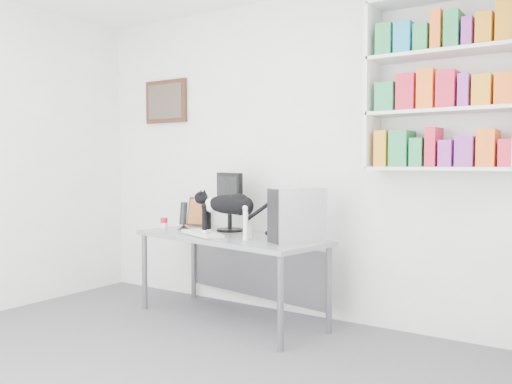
% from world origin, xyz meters
% --- Properties ---
extents(room, '(4.01, 4.01, 2.70)m').
position_xyz_m(room, '(0.00, 0.00, 1.35)').
color(room, '#58585D').
rests_on(room, ground).
extents(bookshelf, '(1.03, 0.28, 1.24)m').
position_xyz_m(bookshelf, '(1.40, 1.85, 1.85)').
color(bookshelf, silver).
rests_on(bookshelf, room).
extents(wall_art, '(0.52, 0.04, 0.42)m').
position_xyz_m(wall_art, '(-1.30, 1.97, 1.90)').
color(wall_art, '#442615').
rests_on(wall_art, room).
extents(desk, '(1.77, 0.93, 0.70)m').
position_xyz_m(desk, '(-0.17, 1.51, 0.35)').
color(desk, slate).
rests_on(desk, room).
extents(monitor, '(0.54, 0.45, 0.52)m').
position_xyz_m(monitor, '(-0.34, 1.73, 0.96)').
color(monitor, black).
rests_on(monitor, desk).
extents(keyboard, '(0.47, 0.33, 0.03)m').
position_xyz_m(keyboard, '(-0.35, 1.37, 0.72)').
color(keyboard, beige).
rests_on(keyboard, desk).
extents(pc_tower, '(0.36, 0.44, 0.40)m').
position_xyz_m(pc_tower, '(0.47, 1.48, 0.90)').
color(pc_tower, '#B9B9BF').
rests_on(pc_tower, desk).
extents(speaker, '(0.12, 0.12, 0.26)m').
position_xyz_m(speaker, '(-0.74, 1.58, 0.83)').
color(speaker, black).
rests_on(speaker, desk).
extents(leaning_print, '(0.22, 0.09, 0.28)m').
position_xyz_m(leaning_print, '(-0.83, 1.88, 0.84)').
color(leaning_print, '#442615').
rests_on(leaning_print, desk).
extents(soup_can, '(0.09, 0.09, 0.10)m').
position_xyz_m(soup_can, '(-0.95, 1.56, 0.75)').
color(soup_can, red).
rests_on(soup_can, desk).
extents(cat, '(0.60, 0.25, 0.36)m').
position_xyz_m(cat, '(-0.08, 1.36, 0.88)').
color(cat, black).
rests_on(cat, desk).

